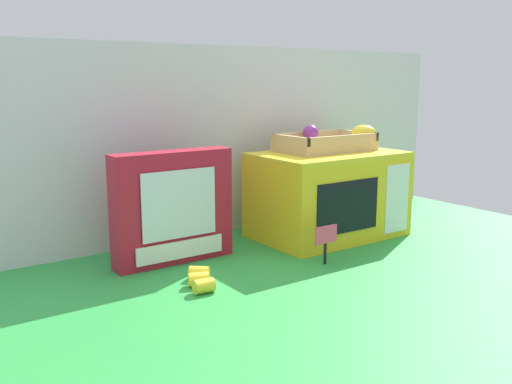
{
  "coord_description": "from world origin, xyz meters",
  "views": [
    {
      "loc": [
        -0.97,
        -1.24,
        0.46
      ],
      "look_at": [
        -0.09,
        0.02,
        0.16
      ],
      "focal_mm": 39.98,
      "sensor_mm": 36.0,
      "label": 1
    }
  ],
  "objects_px": {
    "toy_microwave": "(327,194)",
    "food_groups_crate": "(327,143)",
    "cookie_set_box": "(173,207)",
    "loose_toy_banana": "(200,279)",
    "price_sign": "(326,239)"
  },
  "relations": [
    {
      "from": "food_groups_crate",
      "to": "loose_toy_banana",
      "type": "relative_size",
      "value": 2.37
    },
    {
      "from": "price_sign",
      "to": "loose_toy_banana",
      "type": "xyz_separation_m",
      "value": [
        -0.34,
        0.04,
        -0.05
      ]
    },
    {
      "from": "cookie_set_box",
      "to": "price_sign",
      "type": "bearing_deg",
      "value": -38.16
    },
    {
      "from": "food_groups_crate",
      "to": "cookie_set_box",
      "type": "distance_m",
      "value": 0.53
    },
    {
      "from": "loose_toy_banana",
      "to": "toy_microwave",
      "type": "bearing_deg",
      "value": 17.03
    },
    {
      "from": "food_groups_crate",
      "to": "cookie_set_box",
      "type": "relative_size",
      "value": 0.94
    },
    {
      "from": "loose_toy_banana",
      "to": "cookie_set_box",
      "type": "bearing_deg",
      "value": 80.06
    },
    {
      "from": "toy_microwave",
      "to": "food_groups_crate",
      "type": "bearing_deg",
      "value": 52.6
    },
    {
      "from": "food_groups_crate",
      "to": "price_sign",
      "type": "relative_size",
      "value": 2.99
    },
    {
      "from": "toy_microwave",
      "to": "loose_toy_banana",
      "type": "bearing_deg",
      "value": -162.97
    },
    {
      "from": "toy_microwave",
      "to": "food_groups_crate",
      "type": "distance_m",
      "value": 0.15
    },
    {
      "from": "cookie_set_box",
      "to": "loose_toy_banana",
      "type": "height_order",
      "value": "cookie_set_box"
    },
    {
      "from": "food_groups_crate",
      "to": "price_sign",
      "type": "distance_m",
      "value": 0.38
    },
    {
      "from": "food_groups_crate",
      "to": "loose_toy_banana",
      "type": "height_order",
      "value": "food_groups_crate"
    },
    {
      "from": "food_groups_crate",
      "to": "loose_toy_banana",
      "type": "bearing_deg",
      "value": -160.99
    }
  ]
}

